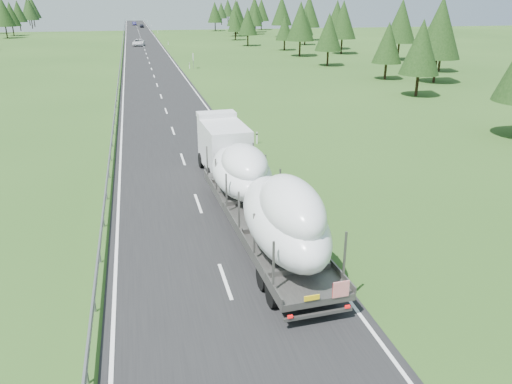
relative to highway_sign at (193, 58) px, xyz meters
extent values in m
cube|color=black|center=(-7.20, 20.00, -1.80)|extent=(10.00, 400.00, 0.02)
cube|color=slate|center=(-12.50, 20.00, -1.21)|extent=(0.08, 400.00, 0.32)
cube|color=silver|center=(-0.70, -50.00, -1.31)|extent=(0.12, 0.07, 1.00)
cube|color=black|center=(-0.70, -50.00, -0.99)|extent=(0.13, 0.08, 0.12)
cube|color=silver|center=(-0.70, 0.00, -1.31)|extent=(0.12, 0.07, 1.00)
cube|color=black|center=(-0.70, 0.00, -0.99)|extent=(0.13, 0.08, 0.12)
cube|color=silver|center=(-0.70, 50.00, -1.31)|extent=(0.12, 0.07, 1.00)
cube|color=black|center=(-0.70, 50.00, -0.99)|extent=(0.13, 0.08, 0.12)
cube|color=silver|center=(-0.70, 100.00, -1.31)|extent=(0.12, 0.07, 1.00)
cube|color=black|center=(-0.70, 100.00, -0.99)|extent=(0.13, 0.08, 0.12)
cube|color=silver|center=(-0.70, 150.00, -1.31)|extent=(0.12, 0.07, 1.00)
cube|color=black|center=(-0.70, 150.00, -0.99)|extent=(0.13, 0.08, 0.12)
cube|color=silver|center=(-0.70, 200.00, -1.31)|extent=(0.12, 0.07, 1.00)
cube|color=black|center=(-0.70, 200.00, -0.99)|extent=(0.13, 0.08, 0.12)
cube|color=silver|center=(-0.70, 250.00, -1.31)|extent=(0.12, 0.07, 1.00)
cube|color=black|center=(-0.70, 250.00, -0.99)|extent=(0.13, 0.08, 0.12)
cylinder|color=slate|center=(0.00, 0.00, -0.81)|extent=(0.08, 0.08, 2.00)
cube|color=silver|center=(0.00, 0.00, 0.19)|extent=(0.05, 0.90, 1.20)
cylinder|color=black|center=(32.10, -24.01, 0.21)|extent=(0.36, 0.36, 4.03)
cone|color=black|center=(32.10, -24.01, 5.81)|extent=(6.27, 6.27, 8.40)
cylinder|color=black|center=(39.45, -13.72, -0.08)|extent=(0.36, 0.36, 3.46)
cone|color=black|center=(39.45, -13.72, 4.73)|extent=(5.39, 5.39, 7.22)
cylinder|color=black|center=(41.20, 3.48, 0.16)|extent=(0.36, 0.36, 3.93)
cone|color=black|center=(41.20, 3.48, 5.62)|extent=(6.12, 6.12, 8.19)
cylinder|color=black|center=(34.96, 17.44, 0.11)|extent=(0.36, 0.36, 3.83)
cone|color=black|center=(34.96, 17.44, 5.42)|extent=(5.95, 5.95, 7.97)
cylinder|color=black|center=(37.88, 28.18, 0.11)|extent=(0.36, 0.36, 3.84)
cone|color=black|center=(37.88, 28.18, 5.45)|extent=(5.98, 5.98, 8.01)
cylinder|color=black|center=(34.66, 41.71, -0.36)|extent=(0.36, 0.36, 2.90)
cone|color=black|center=(34.66, 41.71, 3.66)|extent=(4.50, 4.50, 6.03)
cylinder|color=black|center=(40.87, 56.92, 0.35)|extent=(0.36, 0.36, 4.31)
cone|color=black|center=(40.87, 56.92, 6.33)|extent=(6.70, 6.70, 8.98)
cylinder|color=black|center=(37.10, 72.28, 0.31)|extent=(0.36, 0.36, 4.24)
cone|color=black|center=(37.10, 72.28, 6.20)|extent=(6.60, 6.60, 8.84)
cylinder|color=black|center=(31.87, 86.64, -0.21)|extent=(0.36, 0.36, 3.20)
cone|color=black|center=(31.87, 86.64, 4.23)|extent=(4.97, 4.97, 6.66)
cylinder|color=black|center=(34.40, 98.31, 0.31)|extent=(0.36, 0.36, 4.24)
cone|color=black|center=(34.40, 98.31, 6.20)|extent=(6.60, 6.60, 8.84)
cylinder|color=black|center=(40.56, 112.51, 0.18)|extent=(0.36, 0.36, 3.97)
cone|color=black|center=(40.56, 112.51, 5.69)|extent=(6.18, 6.18, 8.27)
cylinder|color=black|center=(41.05, 127.31, -0.05)|extent=(0.36, 0.36, 3.52)
cone|color=black|center=(41.05, 127.31, 4.85)|extent=(5.48, 5.48, 7.34)
cylinder|color=black|center=(35.65, 142.24, -0.32)|extent=(0.36, 0.36, 2.97)
cone|color=black|center=(35.65, 142.24, 3.81)|extent=(4.62, 4.62, 6.19)
cylinder|color=black|center=(32.34, 157.40, -0.08)|extent=(0.36, 0.36, 3.45)
cone|color=black|center=(32.34, 157.40, 4.72)|extent=(5.37, 5.37, 7.20)
cylinder|color=black|center=(38.00, 170.78, 0.16)|extent=(0.36, 0.36, 3.95)
cone|color=black|center=(38.00, 170.78, 5.64)|extent=(6.14, 6.14, 8.22)
cylinder|color=black|center=(23.91, -33.18, -0.24)|extent=(0.36, 0.36, 3.15)
cone|color=black|center=(23.91, -33.18, 4.13)|extent=(4.89, 4.89, 6.55)
cylinder|color=black|center=(26.73, -19.35, -0.39)|extent=(0.36, 0.36, 2.83)
cone|color=black|center=(26.73, -19.35, 3.54)|extent=(4.40, 4.40, 5.90)
cylinder|color=black|center=(24.21, -1.88, -0.24)|extent=(0.36, 0.36, 3.13)
cone|color=black|center=(24.21, -1.88, 4.11)|extent=(4.87, 4.87, 6.52)
cylinder|color=black|center=(24.42, 14.91, 0.07)|extent=(0.36, 0.36, 3.77)
cone|color=black|center=(24.42, 14.91, 5.31)|extent=(5.86, 5.86, 7.85)
cylinder|color=black|center=(25.08, 28.50, -0.45)|extent=(0.36, 0.36, 2.72)
cone|color=black|center=(25.08, 28.50, 3.32)|extent=(4.23, 4.23, 5.66)
cylinder|color=black|center=(19.26, 42.23, -0.20)|extent=(0.36, 0.36, 3.23)
cone|color=black|center=(19.26, 42.23, 4.29)|extent=(5.02, 5.02, 6.72)
cylinder|color=black|center=(20.00, 62.37, -0.38)|extent=(0.36, 0.36, 2.86)
cone|color=black|center=(20.00, 62.37, 3.59)|extent=(4.45, 4.45, 5.96)
cylinder|color=black|center=(23.46, 78.76, 0.09)|extent=(0.36, 0.36, 3.81)
cone|color=black|center=(23.46, 78.76, 5.38)|extent=(5.92, 5.92, 7.93)
cylinder|color=black|center=(26.75, 92.43, 0.09)|extent=(0.36, 0.36, 3.79)
cone|color=black|center=(26.75, 92.43, 5.34)|extent=(5.89, 5.89, 7.89)
cylinder|color=black|center=(21.59, 109.53, -0.01)|extent=(0.36, 0.36, 3.61)
cone|color=black|center=(21.59, 109.53, 5.00)|extent=(5.61, 5.61, 7.51)
cylinder|color=black|center=(-47.69, 86.64, 0.24)|extent=(0.36, 0.36, 4.11)
cone|color=black|center=(-47.69, 86.64, 5.95)|extent=(6.39, 6.39, 8.56)
cylinder|color=black|center=(-48.02, 98.31, 0.02)|extent=(0.36, 0.36, 3.65)
cone|color=black|center=(-48.02, 98.31, 5.08)|extent=(5.68, 5.68, 7.60)
cylinder|color=black|center=(-51.08, 127.31, 0.09)|extent=(0.36, 0.36, 3.81)
cone|color=black|center=(-51.08, 127.31, 5.38)|extent=(5.92, 5.92, 7.93)
cylinder|color=black|center=(-49.26, 142.24, 0.21)|extent=(0.36, 0.36, 4.04)
cone|color=black|center=(-49.26, 142.24, 5.83)|extent=(6.29, 6.29, 8.42)
cylinder|color=black|center=(-50.75, 157.40, 0.34)|extent=(0.36, 0.36, 4.29)
cone|color=black|center=(-50.75, 157.40, 6.30)|extent=(6.68, 6.68, 8.95)
cylinder|color=black|center=(-54.91, 170.78, 0.23)|extent=(0.36, 0.36, 4.09)
cone|color=black|center=(-54.91, 170.78, 5.91)|extent=(6.36, 6.36, 8.51)
cube|color=silver|center=(-4.72, -57.12, 0.24)|extent=(2.92, 5.50, 3.02)
cube|color=black|center=(-4.72, -54.37, 0.78)|extent=(2.48, 0.19, 1.51)
cube|color=silver|center=(-4.72, -54.75, 1.91)|extent=(2.75, 1.41, 0.32)
cube|color=#5B5855|center=(-4.72, -58.20, -1.22)|extent=(2.83, 3.35, 0.27)
cylinder|color=black|center=(-5.95, -55.18, -1.27)|extent=(0.42, 1.09, 1.08)
cylinder|color=black|center=(-3.48, -55.18, -1.27)|extent=(0.42, 1.09, 1.08)
cylinder|color=black|center=(-5.95, -58.63, -1.27)|extent=(0.42, 1.09, 1.08)
cylinder|color=black|center=(-3.48, -58.63, -1.27)|extent=(0.42, 1.09, 1.08)
cube|color=#5B5855|center=(-4.72, -67.36, -0.82)|extent=(3.56, 15.20, 0.28)
cube|color=#5B5855|center=(-6.15, -67.36, -0.55)|extent=(0.71, 15.08, 0.26)
cube|color=#5B5855|center=(-3.28, -67.36, -0.55)|extent=(0.71, 15.08, 0.26)
cube|color=#5B5855|center=(-6.15, -73.83, 0.35)|extent=(0.08, 0.08, 2.05)
cube|color=#5B5855|center=(-3.28, -73.83, 0.35)|extent=(0.08, 0.08, 2.05)
cube|color=#5B5855|center=(-6.15, -71.24, 0.35)|extent=(0.08, 0.08, 2.05)
cube|color=#5B5855|center=(-3.28, -71.24, 0.35)|extent=(0.08, 0.08, 2.05)
cube|color=#5B5855|center=(-6.15, -68.66, 0.35)|extent=(0.08, 0.08, 2.05)
cube|color=#5B5855|center=(-3.28, -68.66, 0.35)|extent=(0.08, 0.08, 2.05)
cube|color=#5B5855|center=(-6.15, -66.07, 0.35)|extent=(0.08, 0.08, 2.05)
cube|color=#5B5855|center=(-3.28, -66.07, 0.35)|extent=(0.08, 0.08, 2.05)
cube|color=#5B5855|center=(-6.15, -63.48, 0.35)|extent=(0.08, 0.08, 2.05)
cube|color=#5B5855|center=(-3.28, -63.48, 0.35)|extent=(0.08, 0.08, 2.05)
cube|color=#5B5855|center=(-6.15, -60.90, 0.35)|extent=(0.08, 0.08, 2.05)
cube|color=#5B5855|center=(-3.28, -60.90, 0.35)|extent=(0.08, 0.08, 2.05)
cylinder|color=black|center=(-5.90, -73.19, -1.27)|extent=(0.48, 1.10, 1.08)
cylinder|color=black|center=(-3.53, -73.19, -1.27)|extent=(0.48, 1.10, 1.08)
cylinder|color=black|center=(-5.90, -71.89, -1.27)|extent=(0.48, 1.10, 1.08)
cylinder|color=black|center=(-3.53, -71.89, -1.27)|extent=(0.48, 1.10, 1.08)
cube|color=#5B5855|center=(-4.72, -74.86, -1.32)|extent=(2.70, 0.25, 0.13)
cube|color=red|center=(-3.91, -74.93, -0.35)|extent=(0.65, 0.07, 0.65)
cube|color=yellow|center=(-5.04, -74.93, -0.51)|extent=(0.59, 0.07, 0.19)
cube|color=red|center=(-5.85, -74.93, -1.16)|extent=(0.20, 0.07, 0.11)
cube|color=red|center=(-3.58, -74.93, -1.16)|extent=(0.20, 0.07, 0.11)
ellipsoid|color=white|center=(-4.72, -70.81, 0.74)|extent=(3.45, 8.21, 2.83)
ellipsoid|color=white|center=(-4.72, -71.82, 1.73)|extent=(2.57, 5.22, 2.27)
ellipsoid|color=white|center=(-4.72, -63.48, 0.48)|extent=(3.48, 7.37, 2.31)
ellipsoid|color=white|center=(-4.72, -64.39, 1.29)|extent=(2.61, 4.69, 1.85)
imported|color=silver|center=(-8.42, 49.00, -0.97)|extent=(3.28, 6.27, 1.69)
imported|color=black|center=(-5.24, 141.02, -1.05)|extent=(1.88, 4.48, 1.51)
imported|color=#16163E|center=(-8.10, 163.14, -1.01)|extent=(2.05, 4.96, 1.60)
camera|label=1|loc=(-10.26, -89.39, 9.51)|focal=35.00mm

